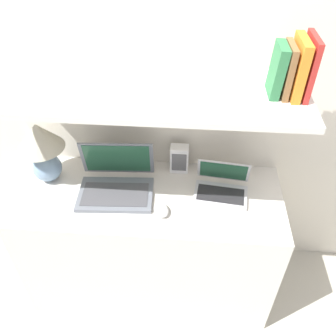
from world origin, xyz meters
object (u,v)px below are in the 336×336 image
at_px(laptop_large, 116,183).
at_px(router_box, 179,159).
at_px(book_orange, 298,68).
at_px(book_brown, 287,70).
at_px(table_lamp, 41,146).
at_px(computer_mouse, 161,210).
at_px(book_green, 277,70).
at_px(laptop_small, 221,188).
at_px(book_red, 308,67).

relative_size(laptop_large, router_box, 2.47).
relative_size(book_orange, book_brown, 1.11).
height_order(table_lamp, laptop_large, table_lamp).
xyz_separation_m(laptop_large, book_brown, (0.73, 0.04, 0.61)).
bearing_deg(computer_mouse, router_box, 77.82).
height_order(laptop_large, book_green, book_green).
bearing_deg(book_orange, computer_mouse, -161.14).
bearing_deg(book_brown, laptop_small, -174.16).
relative_size(book_red, book_green, 1.17).
distance_m(laptop_large, book_red, 1.02).
height_order(laptop_small, computer_mouse, laptop_small).
bearing_deg(book_green, table_lamp, 178.97).
height_order(router_box, book_brown, book_brown).
height_order(laptop_large, book_brown, book_brown).
bearing_deg(table_lamp, book_orange, -0.96).
bearing_deg(laptop_small, computer_mouse, -151.29).
xyz_separation_m(table_lamp, laptop_large, (0.37, -0.06, -0.16)).
height_order(table_lamp, router_box, table_lamp).
bearing_deg(laptop_large, table_lamp, 170.73).
bearing_deg(laptop_small, router_box, 144.21).
distance_m(table_lamp, book_red, 1.27).
distance_m(computer_mouse, book_brown, 0.83).
bearing_deg(router_box, laptop_small, -35.79).
height_order(book_orange, book_green, book_orange).
xyz_separation_m(computer_mouse, book_brown, (0.49, 0.18, 0.64)).
distance_m(book_red, book_orange, 0.04).
xyz_separation_m(laptop_small, computer_mouse, (-0.29, -0.16, -0.02)).
bearing_deg(table_lamp, computer_mouse, -17.91).
relative_size(laptop_large, book_brown, 1.88).
bearing_deg(book_red, laptop_large, -177.04).
distance_m(laptop_small, book_orange, 0.68).
height_order(computer_mouse, book_green, book_green).
xyz_separation_m(router_box, book_red, (0.49, -0.14, 0.60)).
height_order(router_box, book_green, book_green).
bearing_deg(book_red, book_green, -180.00).
bearing_deg(book_brown, router_box, 161.44).
bearing_deg(book_brown, book_orange, 0.00).
bearing_deg(computer_mouse, book_red, 17.67).
relative_size(computer_mouse, book_orange, 0.52).
relative_size(book_red, book_orange, 1.04).
height_order(laptop_large, book_red, book_red).
bearing_deg(book_green, router_box, 159.73).
distance_m(laptop_large, book_orange, 0.99).
relative_size(laptop_small, book_orange, 1.24).
bearing_deg(book_red, book_orange, -180.00).
bearing_deg(computer_mouse, table_lamp, 162.09).
distance_m(laptop_large, book_brown, 0.95).
bearing_deg(router_box, book_brown, -18.56).
bearing_deg(book_orange, router_box, 162.92).
distance_m(table_lamp, router_box, 0.71).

